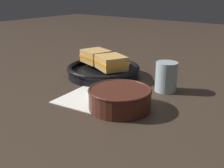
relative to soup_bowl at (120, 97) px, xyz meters
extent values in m
plane|color=#382B21|center=(-0.10, 0.02, -0.03)|extent=(4.00, 4.00, 0.00)
cube|color=white|center=(-0.09, 0.01, -0.03)|extent=(0.22, 0.19, 0.00)
cylinder|color=#4C2319|center=(0.00, 0.00, 0.00)|extent=(0.16, 0.16, 0.06)
cylinder|color=#DB5B1E|center=(0.00, 0.00, 0.01)|extent=(0.15, 0.15, 0.01)
torus|color=#4C2319|center=(0.00, 0.00, 0.02)|extent=(0.17, 0.17, 0.01)
cube|color=#9E9EA3|center=(-0.10, 0.01, -0.02)|extent=(0.09, 0.07, 0.01)
ellipsoid|color=#9E9EA3|center=(-0.04, -0.04, -0.02)|extent=(0.05, 0.05, 0.01)
cylinder|color=black|center=(-0.21, 0.20, -0.02)|extent=(0.25, 0.25, 0.02)
torus|color=black|center=(-0.21, 0.20, 0.00)|extent=(0.26, 0.26, 0.02)
cube|color=tan|center=(-0.26, 0.22, 0.02)|extent=(0.12, 0.11, 0.02)
cube|color=orange|center=(-0.26, 0.22, 0.03)|extent=(0.12, 0.11, 0.01)
cube|color=tan|center=(-0.26, 0.22, 0.05)|extent=(0.12, 0.11, 0.02)
cube|color=tan|center=(-0.16, 0.18, 0.02)|extent=(0.12, 0.12, 0.02)
cube|color=orange|center=(-0.16, 0.18, 0.03)|extent=(0.13, 0.12, 0.01)
cube|color=tan|center=(-0.16, 0.18, 0.05)|extent=(0.12, 0.12, 0.02)
cylinder|color=silver|center=(0.03, 0.20, 0.01)|extent=(0.07, 0.07, 0.09)
camera|label=1|loc=(0.40, -0.56, 0.27)|focal=45.00mm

